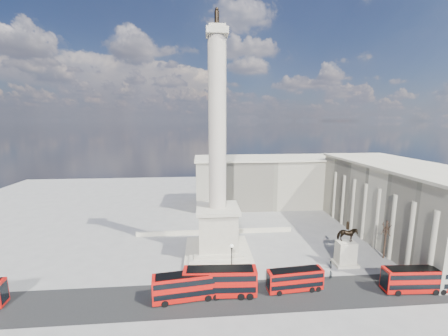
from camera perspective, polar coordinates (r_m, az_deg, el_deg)
ground at (r=58.51m, az=-0.98°, el=-19.69°), size 180.00×180.00×0.00m
asphalt_road at (r=50.64m, az=6.08°, el=-24.91°), size 120.00×9.00×0.01m
nelsons_column at (r=58.15m, az=-1.35°, el=-6.06°), size 14.00×14.00×49.85m
balustrade_wall at (r=72.63m, az=-1.84°, el=-13.10°), size 40.00×0.60×1.10m
building_east at (r=80.07m, az=32.74°, el=-5.88°), size 19.00×46.00×18.60m
building_northeast at (r=95.98m, az=9.41°, el=-2.67°), size 51.00×17.00×16.60m
red_bus_a at (r=48.71m, az=-7.44°, el=-23.12°), size 11.42×3.90×4.54m
red_bus_b at (r=49.09m, az=-0.72°, el=-22.50°), size 12.18×3.40×4.89m
red_bus_c at (r=52.04m, az=14.60°, el=-21.48°), size 9.72×3.00×3.88m
red_bus_d at (r=59.76m, az=34.91°, el=-18.44°), size 10.70×2.98×4.30m
victorian_lamp at (r=51.73m, az=1.59°, el=-18.53°), size 0.62×0.62×7.21m
equestrian_statue at (r=62.44m, az=23.99°, el=-15.24°), size 4.49×3.37×9.23m
bare_tree_near at (r=67.58m, az=30.70°, el=-10.56°), size 1.99×1.99×8.72m
bare_tree_mid at (r=69.40m, az=33.96°, el=-11.52°), size 1.85×1.85×7.03m
bare_tree_far at (r=82.53m, az=29.85°, el=-7.68°), size 1.83×1.83×7.45m
pedestrian_walking at (r=57.32m, az=21.28°, el=-20.04°), size 0.76×0.63×1.79m
pedestrian_standing at (r=61.04m, az=21.22°, el=-18.22°), size 0.97×0.96×1.57m
pedestrian_crossing at (r=55.41m, az=3.56°, el=-20.59°), size 0.94×0.90×1.57m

